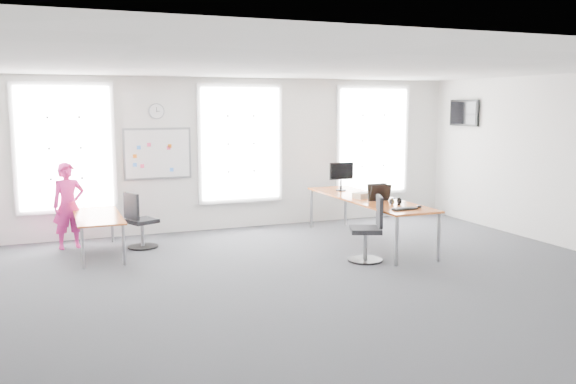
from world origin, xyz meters
name	(u,v)px	position (x,y,z in m)	size (l,w,h in m)	color
floor	(305,281)	(0.00, 0.00, 0.00)	(10.00, 10.00, 0.00)	#292A2E
ceiling	(306,65)	(0.00, 0.00, 3.00)	(10.00, 10.00, 0.00)	white
wall_back	(226,154)	(0.00, 4.00, 1.50)	(10.00, 10.00, 0.00)	white
wall_front	(510,231)	(0.00, -4.00, 1.50)	(10.00, 10.00, 0.00)	white
window_left	(65,148)	(-3.00, 3.97, 1.70)	(1.60, 0.06, 2.20)	silver
window_mid	(241,144)	(0.30, 3.97, 1.70)	(1.60, 0.06, 2.20)	silver
window_right	(372,141)	(3.30, 3.97, 1.70)	(1.60, 0.06, 2.20)	silver
desk_right	(368,201)	(2.00, 1.83, 0.76)	(0.89, 3.35, 0.81)	#B75D28
desk_left	(98,218)	(-2.58, 2.69, 0.61)	(0.73, 1.82, 0.66)	#B75D28
chair_right	(369,233)	(1.38, 0.64, 0.46)	(0.62, 0.62, 1.05)	black
chair_left	(139,224)	(-1.89, 2.89, 0.43)	(0.58, 0.58, 0.98)	black
person	(69,206)	(-3.01, 3.35, 0.75)	(0.55, 0.36, 1.50)	#D3247D
whiteboard	(158,154)	(-1.35, 3.97, 1.55)	(1.20, 0.03, 0.90)	white
wall_clock	(156,111)	(-1.35, 3.97, 2.35)	(0.30, 0.30, 0.04)	gray
tv	(464,113)	(4.95, 3.00, 2.30)	(0.06, 0.90, 0.55)	black
keyboard	(405,209)	(1.94, 0.52, 0.82)	(0.42, 0.15, 0.02)	black
mouse	(419,207)	(2.24, 0.56, 0.84)	(0.07, 0.12, 0.04)	black
lens_cap	(399,205)	(2.11, 0.95, 0.82)	(0.07, 0.07, 0.01)	black
headphones	(395,201)	(2.09, 1.04, 0.86)	(0.19, 0.10, 0.11)	black
laptop_sleeve	(379,193)	(2.00, 1.42, 0.96)	(0.38, 0.23, 0.30)	black
paper_stack	(362,195)	(1.89, 1.84, 0.86)	(0.28, 0.21, 0.10)	#F6E7C6
monitor	(341,174)	(1.98, 2.84, 1.14)	(0.50, 0.20, 0.55)	black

